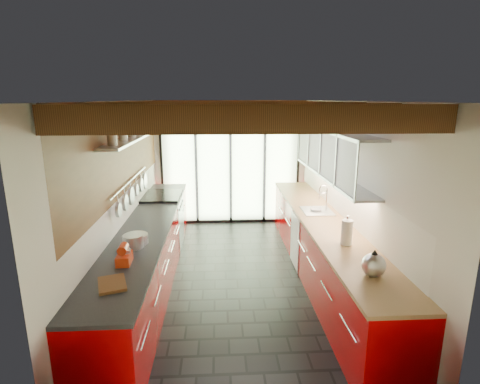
{
  "coord_description": "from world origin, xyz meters",
  "views": [
    {
      "loc": [
        -0.25,
        -5.12,
        2.63
      ],
      "look_at": [
        0.07,
        0.4,
        1.25
      ],
      "focal_mm": 28.0,
      "sensor_mm": 36.0,
      "label": 1
    }
  ],
  "objects": [
    {
      "name": "ground",
      "position": [
        0.0,
        0.0,
        0.0
      ],
      "size": [
        5.5,
        5.5,
        0.0
      ],
      "primitive_type": "plane",
      "color": "black",
      "rests_on": "ground"
    },
    {
      "name": "room_shell",
      "position": [
        0.0,
        0.0,
        1.65
      ],
      "size": [
        5.5,
        5.5,
        5.5
      ],
      "color": "silver",
      "rests_on": "ground"
    },
    {
      "name": "ceiling_beams",
      "position": [
        -0.0,
        0.38,
        2.46
      ],
      "size": [
        3.14,
        5.06,
        4.9
      ],
      "color": "#593316",
      "rests_on": "ground"
    },
    {
      "name": "glass_door",
      "position": [
        0.0,
        2.69,
        1.66
      ],
      "size": [
        2.95,
        0.1,
        2.9
      ],
      "color": "#C6EAAD",
      "rests_on": "ground"
    },
    {
      "name": "left_counter",
      "position": [
        -1.28,
        0.0,
        0.46
      ],
      "size": [
        0.68,
        5.0,
        0.92
      ],
      "color": "#B00102",
      "rests_on": "ground"
    },
    {
      "name": "range_stove",
      "position": [
        -1.28,
        1.45,
        0.47
      ],
      "size": [
        0.66,
        0.9,
        0.97
      ],
      "color": "silver",
      "rests_on": "ground"
    },
    {
      "name": "right_counter",
      "position": [
        1.27,
        0.0,
        0.46
      ],
      "size": [
        0.68,
        5.0,
        0.92
      ],
      "color": "#B00102",
      "rests_on": "ground"
    },
    {
      "name": "sink_assembly",
      "position": [
        1.29,
        0.4,
        0.96
      ],
      "size": [
        0.45,
        0.52,
        0.43
      ],
      "color": "silver",
      "rests_on": "right_counter"
    },
    {
      "name": "upper_cabinets_right",
      "position": [
        1.43,
        0.3,
        1.85
      ],
      "size": [
        0.34,
        3.0,
        3.0
      ],
      "color": "silver",
      "rests_on": "ground"
    },
    {
      "name": "left_wall_fixtures",
      "position": [
        -1.47,
        0.25,
        1.8
      ],
      "size": [
        0.28,
        2.6,
        0.96
      ],
      "color": "silver",
      "rests_on": "ground"
    },
    {
      "name": "stand_mixer",
      "position": [
        -1.27,
        -1.35,
        1.01
      ],
      "size": [
        0.15,
        0.25,
        0.22
      ],
      "color": "red",
      "rests_on": "left_counter"
    },
    {
      "name": "pot_large",
      "position": [
        -1.27,
        -0.91,
        1.0
      ],
      "size": [
        0.28,
        0.28,
        0.15
      ],
      "primitive_type": "cylinder",
      "rotation": [
        0.0,
        0.0,
        0.17
      ],
      "color": "silver",
      "rests_on": "left_counter"
    },
    {
      "name": "pot_small",
      "position": [
        -1.27,
        -0.79,
        0.98
      ],
      "size": [
        0.35,
        0.35,
        0.11
      ],
      "primitive_type": "cylinder",
      "rotation": [
        0.0,
        0.0,
        0.2
      ],
      "color": "silver",
      "rests_on": "left_counter"
    },
    {
      "name": "cutting_board",
      "position": [
        -1.27,
        -1.85,
        0.93
      ],
      "size": [
        0.34,
        0.4,
        0.03
      ],
      "primitive_type": "cube",
      "rotation": [
        0.0,
        0.0,
        0.33
      ],
      "color": "brown",
      "rests_on": "left_counter"
    },
    {
      "name": "kettle",
      "position": [
        1.27,
        -1.78,
        1.04
      ],
      "size": [
        0.32,
        0.34,
        0.28
      ],
      "color": "silver",
      "rests_on": "right_counter"
    },
    {
      "name": "paper_towel",
      "position": [
        1.27,
        -0.98,
        1.07
      ],
      "size": [
        0.17,
        0.17,
        0.37
      ],
      "color": "white",
      "rests_on": "right_counter"
    },
    {
      "name": "soap_bottle",
      "position": [
        1.27,
        -0.93,
        1.01
      ],
      "size": [
        0.09,
        0.09,
        0.17
      ],
      "primitive_type": "imported",
      "rotation": [
        0.0,
        0.0,
        0.13
      ],
      "color": "silver",
      "rests_on": "right_counter"
    },
    {
      "name": "bowl",
      "position": [
        1.27,
        0.42,
        0.94
      ],
      "size": [
        0.23,
        0.23,
        0.05
      ],
      "primitive_type": "imported",
      "rotation": [
        0.0,
        0.0,
        -0.25
      ],
      "color": "silver",
      "rests_on": "right_counter"
    }
  ]
}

